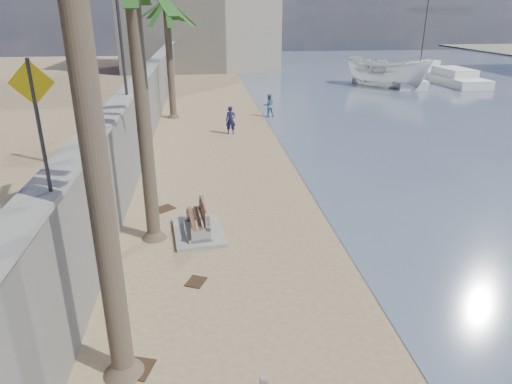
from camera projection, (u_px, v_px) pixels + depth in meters
ground_plane at (323, 378)px, 8.99m from camera, size 140.00×140.00×0.00m
seawall at (148, 103)px, 26.21m from camera, size 0.45×70.00×3.50m
wall_cap at (146, 71)px, 25.55m from camera, size 0.80×70.00×0.12m
end_building at (199, 8)px, 54.12m from camera, size 18.00×12.00×14.00m
bench_far at (198, 222)px, 14.63m from camera, size 1.77×2.40×0.94m
palm_back at (166, 3)px, 28.04m from camera, size 5.00×5.00×8.16m
pedestrian_sign at (36, 109)px, 7.91m from camera, size 0.78×0.07×2.40m
streetlight at (118, 13)px, 17.03m from camera, size 0.28×0.28×5.12m
person_a at (231, 118)px, 26.34m from camera, size 0.67×0.46×1.85m
person_b at (269, 104)px, 30.68m from camera, size 0.83×0.65×1.69m
boat_cruiser at (387, 71)px, 42.28m from camera, size 4.52×4.53×3.73m
yacht_near at (446, 78)px, 45.96m from camera, size 3.40×11.31×1.50m
yacht_far at (401, 80)px, 44.97m from camera, size 3.77×9.35×1.50m
sailboat_west at (420, 64)px, 57.86m from camera, size 7.15×6.09×10.60m
debris_b at (140, 369)px, 9.20m from camera, size 0.65×0.73×0.03m
debris_c at (164, 209)px, 16.62m from camera, size 0.88×0.86×0.03m
debris_d at (196, 282)px, 12.15m from camera, size 0.63×0.69×0.03m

